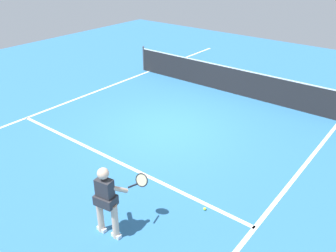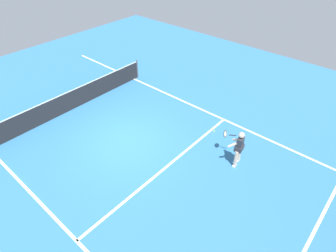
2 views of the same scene
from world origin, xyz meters
name	(u,v)px [view 1 (image 1 of 2)]	position (x,y,z in m)	size (l,w,h in m)	color
ground_plane	(166,129)	(0.00, 0.00, 0.00)	(26.17, 26.17, 0.00)	teal
service_line_marking	(113,159)	(0.00, -2.27, 0.00)	(8.23, 0.10, 0.01)	white
sideline_left_marking	(81,97)	(-4.12, 0.00, 0.00)	(0.10, 18.13, 0.01)	white
sideline_right_marking	(296,176)	(4.12, 0.00, 0.00)	(0.10, 18.13, 0.01)	white
court_net	(230,80)	(0.00, 3.90, 0.52)	(8.91, 0.08, 1.10)	#4C4C51
tennis_player	(107,199)	(1.92, -4.18, 0.85)	(0.71, 1.02, 1.55)	beige
tennis_ball_near	(205,209)	(3.02, -2.45, 0.03)	(0.07, 0.07, 0.07)	#D1E533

